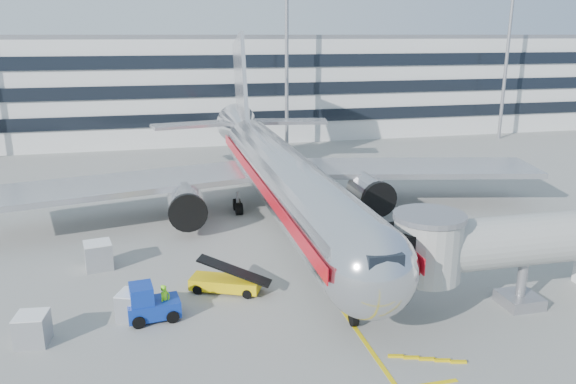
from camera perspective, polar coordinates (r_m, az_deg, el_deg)
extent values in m
plane|color=gray|center=(39.23, 2.65, -7.85)|extent=(180.00, 180.00, 0.00)
cube|color=yellow|center=(48.26, -0.62, -3.22)|extent=(0.25, 70.00, 0.01)
cylinder|color=silver|center=(45.17, -0.07, 1.01)|extent=(5.00, 36.00, 5.00)
sphere|color=silver|center=(28.89, 8.28, -7.87)|extent=(5.00, 5.00, 5.00)
cone|color=silver|center=(67.17, -4.64, 6.36)|extent=(5.00, 10.00, 5.00)
cube|color=black|center=(27.18, 9.54, -6.91)|extent=(1.80, 1.20, 0.90)
cube|color=#B7B7BC|center=(54.67, 11.95, 2.41)|extent=(24.95, 12.07, 0.50)
cube|color=#B7B7BC|center=(49.64, -16.36, 0.76)|extent=(24.95, 12.07, 0.50)
cylinder|color=#99999E|center=(49.90, 8.36, -0.11)|extent=(3.00, 4.20, 3.00)
cylinder|color=#99999E|center=(46.55, -10.28, -1.36)|extent=(3.00, 4.20, 3.00)
cylinder|color=black|center=(48.13, 9.23, -0.74)|extent=(3.10, 0.50, 3.10)
cylinder|color=black|center=(44.65, -10.12, -2.10)|extent=(3.10, 0.50, 3.10)
cube|color=#B7B7BC|center=(67.09, -4.79, 10.14)|extent=(0.45, 9.39, 13.72)
cube|color=#B7B7BC|center=(69.08, -0.24, 7.18)|extent=(10.41, 4.94, 0.35)
cube|color=#B7B7BC|center=(67.45, -9.44, 6.76)|extent=(10.41, 4.94, 0.35)
cylinder|color=gray|center=(31.99, 6.71, -11.92)|extent=(0.24, 0.24, 1.80)
cylinder|color=black|center=(32.20, 6.69, -12.63)|extent=(0.35, 0.90, 0.90)
cylinder|color=gray|center=(52.40, 1.82, -0.55)|extent=(0.30, 0.30, 2.00)
cylinder|color=gray|center=(51.15, -5.12, -1.01)|extent=(0.30, 0.30, 2.00)
cube|color=red|center=(45.73, 3.00, 1.56)|extent=(0.06, 38.00, 0.90)
cube|color=red|center=(44.60, -3.23, 1.19)|extent=(0.06, 38.00, 0.90)
cylinder|color=#A8A8A3|center=(35.48, 23.09, -4.47)|extent=(13.00, 3.00, 3.00)
cylinder|color=#A8A8A3|center=(32.23, 13.97, -5.63)|extent=(3.80, 3.80, 3.40)
cylinder|color=gray|center=(31.60, 14.19, -2.42)|extent=(4.00, 4.00, 0.30)
cube|color=black|center=(31.68, 11.86, -5.88)|extent=(1.40, 2.60, 2.60)
cylinder|color=gray|center=(36.40, 22.65, -8.32)|extent=(0.56, 0.56, 3.20)
cube|color=gray|center=(36.90, 22.44, -10.10)|extent=(2.20, 2.20, 0.70)
cylinder|color=black|center=(36.41, 21.27, -10.33)|extent=(0.35, 0.70, 0.70)
cylinder|color=black|center=(37.41, 23.58, -9.87)|extent=(0.35, 0.70, 0.70)
cube|color=silver|center=(93.41, -7.30, 10.59)|extent=(150.00, 24.00, 15.00)
cube|color=black|center=(81.88, -6.27, 7.45)|extent=(150.00, 0.30, 1.80)
cube|color=black|center=(81.40, -6.35, 10.23)|extent=(150.00, 0.30, 1.80)
cube|color=black|center=(81.12, -6.44, 13.04)|extent=(150.00, 0.30, 1.80)
cube|color=gray|center=(93.05, -7.47, 15.38)|extent=(150.00, 24.00, 0.60)
cylinder|color=gray|center=(78.68, -0.13, 13.42)|extent=(0.50, 0.50, 25.00)
cylinder|color=gray|center=(92.61, 21.36, 12.73)|extent=(0.50, 0.50, 25.00)
cube|color=#D9B509|center=(36.06, -6.36, -9.19)|extent=(4.67, 3.27, 0.70)
cube|color=black|center=(35.69, -6.41, -7.88)|extent=(4.67, 2.90, 1.53)
cylinder|color=black|center=(37.24, -8.42, -8.85)|extent=(0.66, 0.50, 0.60)
cylinder|color=black|center=(36.04, -9.15, -9.75)|extent=(0.66, 0.50, 0.60)
cylinder|color=black|center=(36.37, -3.58, -9.33)|extent=(0.66, 0.50, 0.60)
cylinder|color=black|center=(35.15, -4.15, -10.27)|extent=(0.66, 0.50, 0.60)
cube|color=navy|center=(33.46, -13.48, -11.39)|extent=(3.08, 1.98, 0.93)
cube|color=navy|center=(33.01, -14.67, -10.06)|extent=(1.41, 1.69, 1.14)
cube|color=black|center=(32.85, -14.72, -9.49)|extent=(1.29, 1.47, 0.10)
cylinder|color=black|center=(34.23, -15.19, -11.45)|extent=(0.76, 0.39, 0.73)
cylinder|color=black|center=(32.85, -14.93, -12.65)|extent=(0.76, 0.39, 0.73)
cylinder|color=black|center=(34.38, -12.03, -11.11)|extent=(0.76, 0.39, 0.73)
cylinder|color=black|center=(33.00, -11.63, -12.28)|extent=(0.76, 0.39, 0.73)
cube|color=#A5A7AC|center=(33.75, -15.48, -11.08)|extent=(1.99, 1.99, 1.58)
cube|color=white|center=(33.41, -15.58, -9.84)|extent=(1.99, 1.99, 0.06)
cube|color=#A5A7AC|center=(41.19, -18.71, -6.15)|extent=(2.06, 2.06, 1.83)
cube|color=white|center=(40.86, -18.82, -4.93)|extent=(2.06, 2.06, 0.07)
cube|color=#A5A7AC|center=(33.01, -24.52, -12.59)|extent=(1.74, 1.74, 1.62)
cube|color=white|center=(32.65, -24.69, -11.30)|extent=(1.74, 1.74, 0.06)
imported|color=#83F91A|center=(33.29, -12.36, -10.82)|extent=(0.85, 0.87, 2.02)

